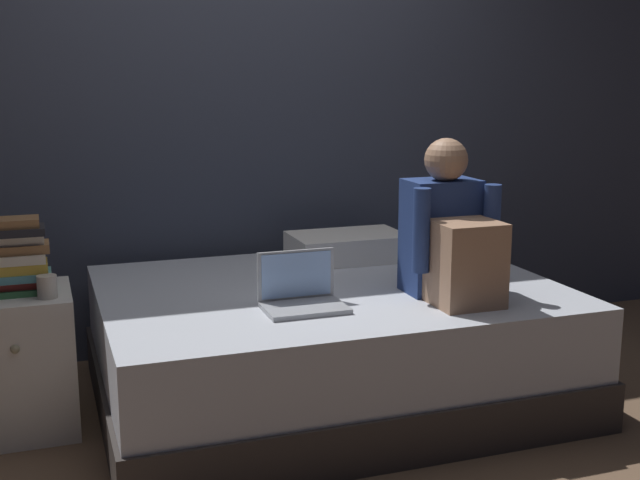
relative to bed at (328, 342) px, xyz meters
The scene contains 9 objects.
ground_plane 0.44m from the bed, 123.69° to the right, with size 8.00×8.00×0.00m, color brown.
wall_back 1.43m from the bed, 102.53° to the left, with size 5.60×0.10×2.70m, color #383D4C.
bed is the anchor object (origin of this frame).
nightstand 1.30m from the bed, behind, with size 0.44×0.46×0.58m.
person_sitting 0.74m from the bed, 38.85° to the right, with size 0.39×0.44×0.65m.
laptop 0.48m from the bed, 127.31° to the right, with size 0.32×0.23×0.22m.
pillow 0.62m from the bed, 59.74° to the left, with size 0.56×0.36×0.13m, color silver.
book_stack 1.35m from the bed, behind, with size 0.24×0.16×0.30m.
mug 1.23m from the bed, behind, with size 0.08×0.08×0.09m, color #BCB2A3.
Camera 1 is at (-0.97, -2.93, 1.43)m, focal length 45.41 mm.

